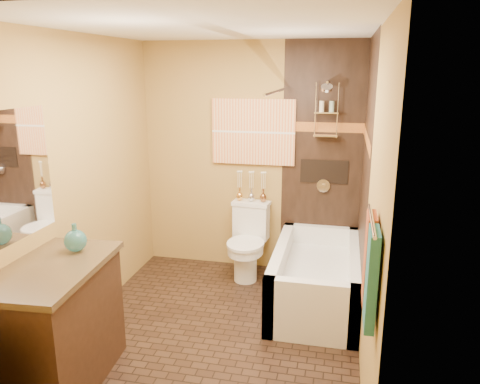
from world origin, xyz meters
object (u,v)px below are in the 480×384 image
(bathtub, at_px, (316,282))
(toilet, at_px, (248,241))
(vanity, at_px, (55,326))
(sunset_painting, at_px, (253,132))

(bathtub, bearing_deg, toilet, 149.04)
(vanity, bearing_deg, bathtub, 39.29)
(sunset_painting, distance_m, vanity, 2.76)
(bathtub, height_order, vanity, vanity)
(sunset_painting, height_order, bathtub, sunset_painting)
(sunset_painting, height_order, vanity, sunset_painting)
(sunset_painting, xyz_separation_m, bathtub, (0.77, -0.73, -1.33))
(bathtub, xyz_separation_m, vanity, (-1.72, -1.62, 0.24))
(vanity, bearing_deg, toilet, 61.37)
(bathtub, xyz_separation_m, toilet, (-0.77, 0.46, 0.18))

